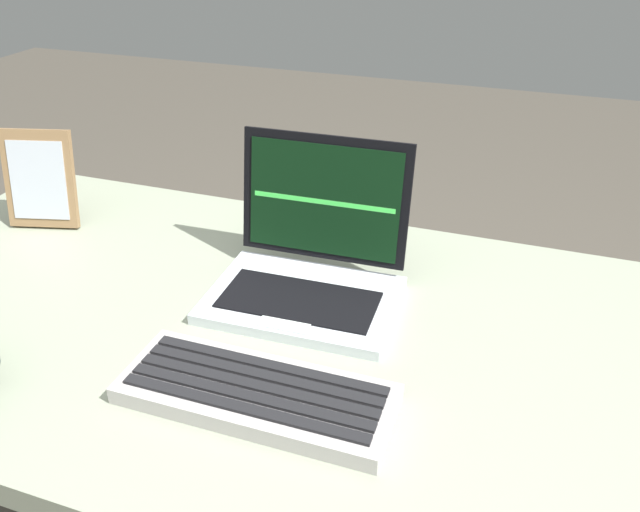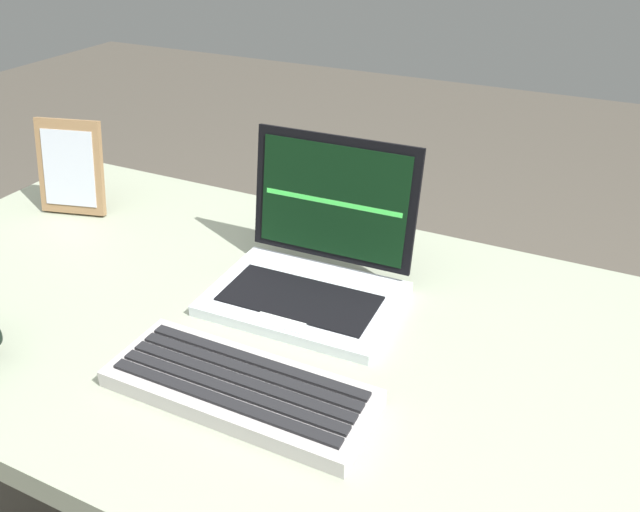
# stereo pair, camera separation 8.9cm
# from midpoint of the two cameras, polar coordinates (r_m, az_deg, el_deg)

# --- Properties ---
(desk) EXTENTS (1.37, 0.71, 0.71)m
(desk) POSITION_cam_midpoint_polar(r_m,az_deg,el_deg) (0.98, -6.95, -10.07)
(desk) COLOR #949C85
(desk) RESTS_ON ground
(laptop_front) EXTENTS (0.28, 0.24, 0.22)m
(laptop_front) POSITION_cam_midpoint_polar(r_m,az_deg,el_deg) (0.96, -3.62, -1.09)
(laptop_front) COLOR silver
(laptop_front) RESTS_ON desk
(external_keyboard) EXTENTS (0.33, 0.13, 0.03)m
(external_keyboard) POSITION_cam_midpoint_polar(r_m,az_deg,el_deg) (0.79, -8.96, -12.11)
(external_keyboard) COLOR beige
(external_keyboard) RESTS_ON desk
(photo_frame) EXTENTS (0.13, 0.08, 0.18)m
(photo_frame) POSITION_cam_midpoint_polar(r_m,az_deg,el_deg) (1.27, -25.59, 6.11)
(photo_frame) COLOR olive
(photo_frame) RESTS_ON desk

